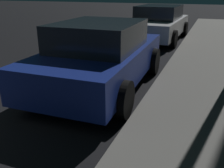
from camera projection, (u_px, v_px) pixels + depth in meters
The scene contains 2 objects.
car_blue at pixel (101, 56), 5.45m from camera, with size 2.15×4.16×1.43m.
car_white at pixel (158, 23), 10.73m from camera, with size 2.19×4.56×1.43m.
Camera 1 is at (5.05, -1.01, 2.05)m, focal length 40.23 mm.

